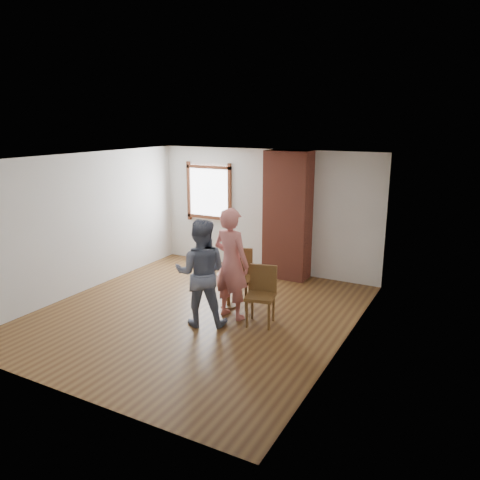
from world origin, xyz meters
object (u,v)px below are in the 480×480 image
(stoneware_crock, at_px, (203,265))
(dining_chair_left, at_px, (238,274))
(man, at_px, (201,273))
(person_pink, at_px, (231,264))
(dining_chair_right, at_px, (262,292))
(side_table, at_px, (228,285))

(stoneware_crock, bearing_deg, dining_chair_left, -37.89)
(stoneware_crock, xyz_separation_m, dining_chair_left, (1.43, -1.12, 0.35))
(man, height_order, person_pink, person_pink)
(stoneware_crock, height_order, dining_chair_right, dining_chair_right)
(man, bearing_deg, dining_chair_left, -121.09)
(dining_chair_left, relative_size, side_table, 1.67)
(stoneware_crock, bearing_deg, dining_chair_right, -37.14)
(dining_chair_left, distance_m, side_table, 0.26)
(stoneware_crock, xyz_separation_m, man, (1.31, -2.11, 0.65))
(man, bearing_deg, side_table, -116.23)
(dining_chair_left, relative_size, person_pink, 0.54)
(dining_chair_left, bearing_deg, man, -114.80)
(stoneware_crock, height_order, person_pink, person_pink)
(dining_chair_right, bearing_deg, stoneware_crock, 130.58)
(side_table, distance_m, person_pink, 0.67)
(person_pink, bearing_deg, dining_chair_left, -63.03)
(dining_chair_right, xyz_separation_m, side_table, (-0.79, 0.31, -0.12))
(stoneware_crock, bearing_deg, side_table, -44.10)
(dining_chair_left, distance_m, person_pink, 0.66)
(dining_chair_right, height_order, man, man)
(dining_chair_right, distance_m, person_pink, 0.67)
(stoneware_crock, relative_size, dining_chair_left, 0.42)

